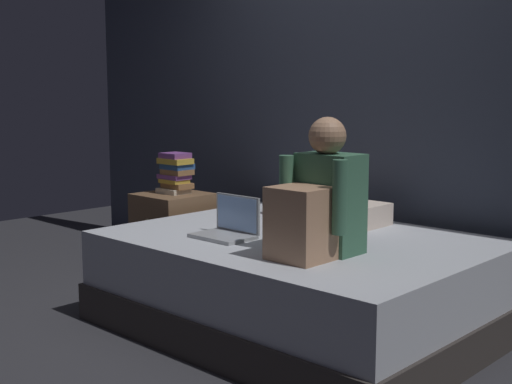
# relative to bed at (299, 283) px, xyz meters

# --- Properties ---
(ground_plane) EXTENTS (8.00, 8.00, 0.00)m
(ground_plane) POSITION_rel_bed_xyz_m (-0.20, -0.30, -0.25)
(ground_plane) COLOR #2D2D33
(wall_back) EXTENTS (5.60, 0.10, 2.70)m
(wall_back) POSITION_rel_bed_xyz_m (-0.20, 0.90, 1.10)
(wall_back) COLOR #383D4C
(wall_back) RESTS_ON ground_plane
(bed) EXTENTS (2.00, 1.50, 0.51)m
(bed) POSITION_rel_bed_xyz_m (0.00, 0.00, 0.00)
(bed) COLOR #332D2B
(bed) RESTS_ON ground_plane
(nightstand) EXTENTS (0.44, 0.46, 0.59)m
(nightstand) POSITION_rel_bed_xyz_m (-1.30, 0.20, 0.04)
(nightstand) COLOR brown
(nightstand) RESTS_ON ground_plane
(person_sitting) EXTENTS (0.39, 0.44, 0.66)m
(person_sitting) POSITION_rel_bed_xyz_m (0.34, -0.26, 0.51)
(person_sitting) COLOR #38664C
(person_sitting) RESTS_ON bed
(laptop) EXTENTS (0.32, 0.23, 0.22)m
(laptop) POSITION_rel_bed_xyz_m (-0.26, -0.27, 0.31)
(laptop) COLOR #9EA0A5
(laptop) RESTS_ON bed
(pillow) EXTENTS (0.56, 0.36, 0.13)m
(pillow) POSITION_rel_bed_xyz_m (-0.09, 0.45, 0.32)
(pillow) COLOR beige
(pillow) RESTS_ON bed
(book_stack) EXTENTS (0.24, 0.18, 0.28)m
(book_stack) POSITION_rel_bed_xyz_m (-1.29, 0.22, 0.48)
(book_stack) COLOR beige
(book_stack) RESTS_ON nightstand
(clothes_pile) EXTENTS (0.28, 0.22, 0.12)m
(clothes_pile) POSITION_rel_bed_xyz_m (-0.52, 0.47, 0.31)
(clothes_pile) COLOR #8E3D47
(clothes_pile) RESTS_ON bed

